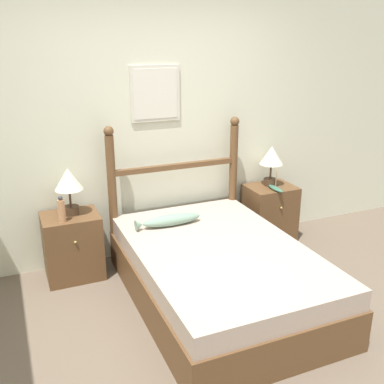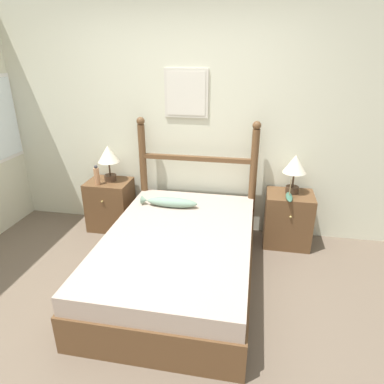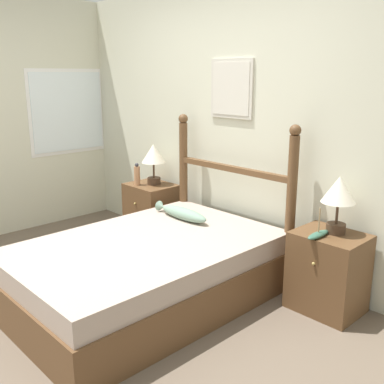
{
  "view_description": "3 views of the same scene",
  "coord_description": "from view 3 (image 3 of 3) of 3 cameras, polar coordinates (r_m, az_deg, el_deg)",
  "views": [
    {
      "loc": [
        -1.3,
        -2.37,
        2.11
      ],
      "look_at": [
        0.15,
        1.03,
        0.83
      ],
      "focal_mm": 42.0,
      "sensor_mm": 36.0,
      "label": 1
    },
    {
      "loc": [
        0.83,
        -2.07,
        2.05
      ],
      "look_at": [
        0.25,
        0.99,
        0.75
      ],
      "focal_mm": 32.0,
      "sensor_mm": 36.0,
      "label": 2
    },
    {
      "loc": [
        2.77,
        -1.39,
        1.73
      ],
      "look_at": [
        0.29,
        0.98,
        0.83
      ],
      "focal_mm": 42.0,
      "sensor_mm": 36.0,
      "label": 3
    }
  ],
  "objects": [
    {
      "name": "headboard",
      "position": [
        4.04,
        5.02,
        0.36
      ],
      "size": [
        1.36,
        0.09,
        1.36
      ],
      "color": "brown",
      "rests_on": "ground_plane"
    },
    {
      "name": "model_boat",
      "position": [
        3.33,
        15.73,
        -5.19
      ],
      "size": [
        0.07,
        0.25,
        0.22
      ],
      "color": "#386651",
      "rests_on": "nightstand_right"
    },
    {
      "name": "nightstand_left",
      "position": [
        4.84,
        -5.16,
        -2.5
      ],
      "size": [
        0.5,
        0.43,
        0.6
      ],
      "color": "brown",
      "rests_on": "ground_plane"
    },
    {
      "name": "ground_plane",
      "position": [
        3.56,
        -15.3,
        -14.97
      ],
      "size": [
        16.0,
        16.0,
        0.0
      ],
      "primitive_type": "plane",
      "color": "brown"
    },
    {
      "name": "bottle",
      "position": [
        4.72,
        -6.99,
        2.17
      ],
      "size": [
        0.06,
        0.06,
        0.23
      ],
      "color": "tan",
      "rests_on": "nightstand_left"
    },
    {
      "name": "wall_back",
      "position": [
        4.2,
        4.76,
        8.49
      ],
      "size": [
        6.4,
        0.08,
        2.55
      ],
      "color": "beige",
      "rests_on": "ground_plane"
    },
    {
      "name": "nightstand_right",
      "position": [
        3.55,
        16.87,
        -9.71
      ],
      "size": [
        0.5,
        0.43,
        0.6
      ],
      "color": "brown",
      "rests_on": "ground_plane"
    },
    {
      "name": "bed",
      "position": [
        3.57,
        -5.75,
        -9.97
      ],
      "size": [
        1.35,
        2.03,
        0.49
      ],
      "color": "brown",
      "rests_on": "ground_plane"
    },
    {
      "name": "fish_pillow",
      "position": [
        3.97,
        -1.31,
        -2.68
      ],
      "size": [
        0.61,
        0.14,
        0.1
      ],
      "color": "gray",
      "rests_on": "bed"
    },
    {
      "name": "table_lamp_right",
      "position": [
        3.38,
        18.13,
        -0.22
      ],
      "size": [
        0.25,
        0.25,
        0.43
      ],
      "color": "#422D1E",
      "rests_on": "nightstand_right"
    },
    {
      "name": "table_lamp_left",
      "position": [
        4.69,
        -4.92,
        4.52
      ],
      "size": [
        0.25,
        0.25,
        0.43
      ],
      "color": "#422D1E",
      "rests_on": "nightstand_left"
    }
  ]
}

